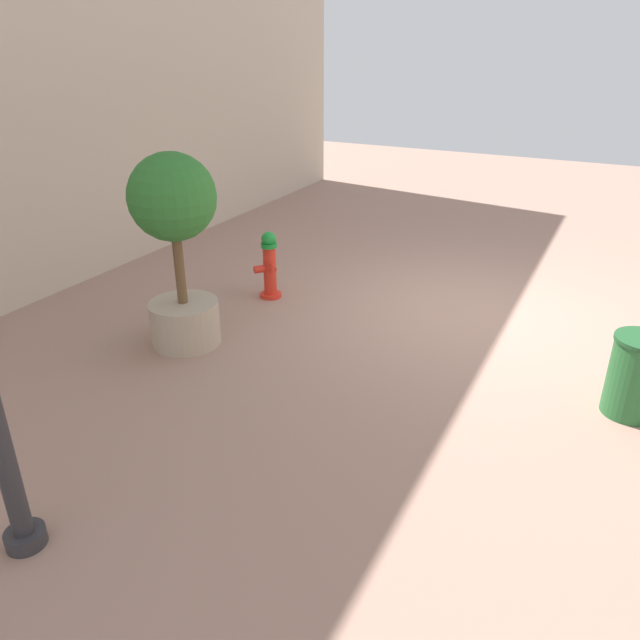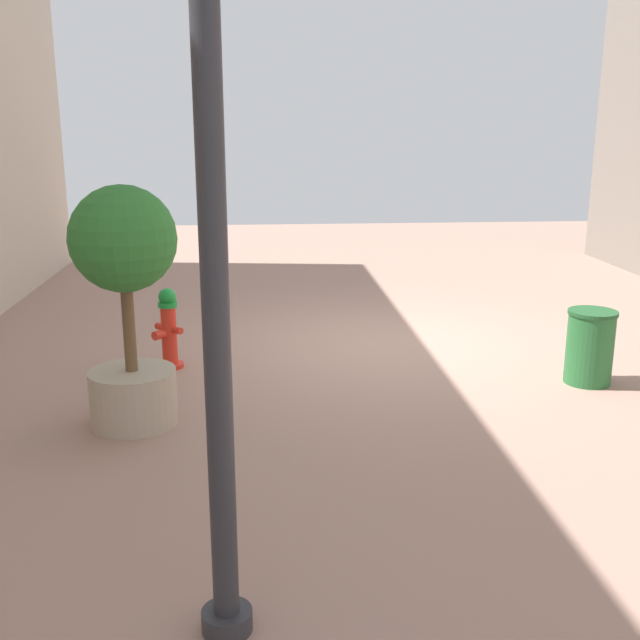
{
  "view_description": "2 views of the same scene",
  "coord_description": "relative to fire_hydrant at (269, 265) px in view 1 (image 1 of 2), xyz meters",
  "views": [
    {
      "loc": [
        -1.53,
        7.28,
        3.27
      ],
      "look_at": [
        1.27,
        1.82,
        0.39
      ],
      "focal_mm": 34.32,
      "sensor_mm": 36.0,
      "label": 1
    },
    {
      "loc": [
        1.57,
        8.9,
        2.68
      ],
      "look_at": [
        0.95,
        1.29,
        0.68
      ],
      "focal_mm": 41.97,
      "sensor_mm": 36.0,
      "label": 2
    }
  ],
  "objects": [
    {
      "name": "trash_bin",
      "position": [
        -4.5,
        0.88,
        -0.06
      ],
      "size": [
        0.51,
        0.51,
        0.79
      ],
      "color": "#266633",
      "rests_on": "ground_plane"
    },
    {
      "name": "ground_plane",
      "position": [
        -2.61,
        -0.7,
        -0.46
      ],
      "size": [
        23.4,
        23.4,
        0.0
      ],
      "primitive_type": "plane",
      "color": "#9E7A6B"
    },
    {
      "name": "planter_tree",
      "position": [
        0.14,
        1.63,
        0.84
      ],
      "size": [
        0.94,
        0.94,
        2.19
      ],
      "color": "tan",
      "rests_on": "ground_plane"
    },
    {
      "name": "fire_hydrant",
      "position": [
        0.0,
        0.0,
        0.0
      ],
      "size": [
        0.35,
        0.35,
        0.92
      ],
      "color": "red",
      "rests_on": "ground_plane"
    }
  ]
}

